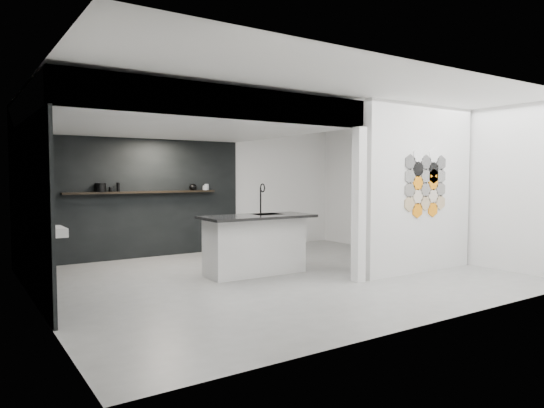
{
  "coord_description": "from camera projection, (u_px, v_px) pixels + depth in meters",
  "views": [
    {
      "loc": [
        -4.34,
        -6.38,
        1.61
      ],
      "look_at": [
        0.1,
        0.3,
        1.15
      ],
      "focal_mm": 32.0,
      "sensor_mm": 36.0,
      "label": 1
    }
  ],
  "objects": [
    {
      "name": "kitchen_island",
      "position": [
        255.0,
        244.0,
        7.95
      ],
      "size": [
        1.87,
        0.86,
        1.49
      ],
      "rotation": [
        0.0,
        0.0,
        -0.02
      ],
      "color": "silver",
      "rests_on": "floor"
    },
    {
      "name": "display_shelf",
      "position": [
        144.0,
        192.0,
        9.44
      ],
      "size": [
        3.0,
        0.15,
        0.04
      ],
      "primitive_type": "cube",
      "color": "black",
      "rests_on": "bay_clad_back"
    },
    {
      "name": "bay_clad_left",
      "position": [
        27.0,
        208.0,
        6.64
      ],
      "size": [
        0.04,
        4.0,
        2.35
      ],
      "primitive_type": "cube",
      "color": "black",
      "rests_on": "floor"
    },
    {
      "name": "utensil_cup",
      "position": [
        111.0,
        189.0,
        9.08
      ],
      "size": [
        0.07,
        0.07,
        0.09
      ],
      "primitive_type": "cylinder",
      "rotation": [
        0.0,
        0.0,
        -0.02
      ],
      "color": "black",
      "rests_on": "display_shelf"
    },
    {
      "name": "fascia_beam",
      "position": [
        234.0,
        102.0,
        6.17
      ],
      "size": [
        4.4,
        0.16,
        0.4
      ],
      "primitive_type": "cube",
      "color": "silver",
      "rests_on": "corner_column"
    },
    {
      "name": "bottle_dark",
      "position": [
        118.0,
        187.0,
        9.16
      ],
      "size": [
        0.08,
        0.08,
        0.17
      ],
      "primitive_type": "cylinder",
      "rotation": [
        0.0,
        0.0,
        0.34
      ],
      "color": "black",
      "rests_on": "display_shelf"
    },
    {
      "name": "glass_vase",
      "position": [
        207.0,
        187.0,
        10.18
      ],
      "size": [
        0.11,
        0.11,
        0.13
      ],
      "primitive_type": "cylinder",
      "rotation": [
        0.0,
        0.0,
        0.28
      ],
      "color": "gray",
      "rests_on": "display_shelf"
    },
    {
      "name": "bulkhead",
      "position": [
        175.0,
        118.0,
        7.76
      ],
      "size": [
        4.4,
        4.0,
        0.4
      ],
      "primitive_type": "cube",
      "color": "silver",
      "rests_on": "corner_column"
    },
    {
      "name": "partition_panel",
      "position": [
        420.0,
        189.0,
        8.11
      ],
      "size": [
        2.45,
        0.15,
        2.8
      ],
      "primitive_type": "cube",
      "color": "silver",
      "rests_on": "floor"
    },
    {
      "name": "floor",
      "position": [
        277.0,
        277.0,
        7.8
      ],
      "size": [
        7.0,
        6.0,
        0.01
      ],
      "primitive_type": "cube",
      "color": "slate"
    },
    {
      "name": "bay_clad_back",
      "position": [
        137.0,
        198.0,
        9.48
      ],
      "size": [
        4.4,
        0.04,
        2.35
      ],
      "primitive_type": "cube",
      "color": "black",
      "rests_on": "floor"
    },
    {
      "name": "glass_bowl",
      "position": [
        206.0,
        188.0,
        10.17
      ],
      "size": [
        0.17,
        0.17,
        0.1
      ],
      "primitive_type": "cylinder",
      "rotation": [
        0.0,
        0.0,
        -0.29
      ],
      "color": "gray",
      "rests_on": "display_shelf"
    },
    {
      "name": "corner_column",
      "position": [
        359.0,
        205.0,
        7.35
      ],
      "size": [
        0.16,
        0.16,
        2.35
      ],
      "primitive_type": "cube",
      "color": "silver",
      "rests_on": "floor"
    },
    {
      "name": "kettle",
      "position": [
        193.0,
        187.0,
        10.01
      ],
      "size": [
        0.21,
        0.21,
        0.14
      ],
      "primitive_type": "ellipsoid",
      "rotation": [
        0.0,
        0.0,
        0.4
      ],
      "color": "black",
      "rests_on": "display_shelf"
    },
    {
      "name": "hex_tile_cluster",
      "position": [
        426.0,
        183.0,
        8.05
      ],
      "size": [
        1.04,
        0.02,
        1.16
      ],
      "color": "tan",
      "rests_on": "partition_panel"
    },
    {
      "name": "stockpot",
      "position": [
        101.0,
        187.0,
        8.98
      ],
      "size": [
        0.25,
        0.25,
        0.16
      ],
      "primitive_type": "cylinder",
      "rotation": [
        0.0,
        0.0,
        0.31
      ],
      "color": "black",
      "rests_on": "display_shelf"
    },
    {
      "name": "wall_basin",
      "position": [
        49.0,
        232.0,
        6.62
      ],
      "size": [
        0.4,
        0.6,
        0.12
      ],
      "primitive_type": "cube",
      "color": "silver",
      "rests_on": "bay_clad_left"
    }
  ]
}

